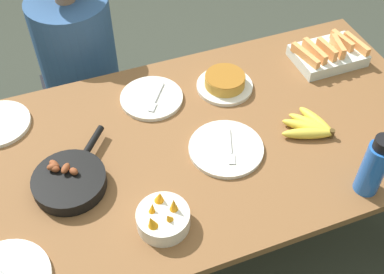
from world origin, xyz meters
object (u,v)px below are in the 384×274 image
banana_bunch (311,127)px  fruit_bowl_mango (163,218)px  skillet (70,181)px  empty_plate_far_right (226,148)px  empty_plate_near_front (152,98)px  water_bottle (374,166)px  frittata_plate_center (225,83)px  melon_tray (328,54)px  person_figure (83,80)px

banana_bunch → fruit_bowl_mango: (-0.64, -0.19, 0.02)m
skillet → empty_plate_far_right: bearing=-55.7°
empty_plate_near_front → water_bottle: (0.54, -0.67, 0.11)m
banana_bunch → skillet: skillet is taller
banana_bunch → water_bottle: water_bottle is taller
frittata_plate_center → empty_plate_far_right: frittata_plate_center is taller
banana_bunch → melon_tray: 0.44m
empty_plate_near_front → empty_plate_far_right: bearing=-63.9°
melon_tray → empty_plate_near_front: 0.78m
frittata_plate_center → fruit_bowl_mango: size_ratio=1.35×
empty_plate_far_right → person_figure: 0.96m
empty_plate_near_front → empty_plate_far_right: size_ratio=0.92×
water_bottle → empty_plate_near_front: bearing=129.0°
melon_tray → empty_plate_far_right: size_ratio=1.09×
person_figure → melon_tray: bearing=-28.3°
empty_plate_near_front → fruit_bowl_mango: fruit_bowl_mango is taller
banana_bunch → frittata_plate_center: bearing=121.4°
melon_tray → empty_plate_far_right: (-0.61, -0.31, -0.03)m
empty_plate_near_front → person_figure: (-0.21, 0.50, -0.25)m
skillet → empty_plate_near_front: (0.38, 0.31, -0.02)m
empty_plate_near_front → water_bottle: bearing=-51.0°
skillet → empty_plate_far_right: (0.55, -0.04, -0.02)m
frittata_plate_center → fruit_bowl_mango: fruit_bowl_mango is taller
melon_tray → person_figure: 1.15m
person_figure → banana_bunch: bearing=-50.8°
banana_bunch → empty_plate_far_right: size_ratio=0.74×
empty_plate_near_front → empty_plate_far_right: same height
banana_bunch → melon_tray: size_ratio=0.68×
melon_tray → empty_plate_far_right: 0.68m
melon_tray → water_bottle: bearing=-110.7°
frittata_plate_center → empty_plate_far_right: 0.33m
empty_plate_far_right → person_figure: bearing=114.1°
banana_bunch → skillet: (-0.88, 0.06, 0.01)m
banana_bunch → empty_plate_near_front: banana_bunch is taller
skillet → frittata_plate_center: 0.73m
melon_tray → skillet: (-1.16, -0.28, -0.01)m
water_bottle → person_figure: size_ratio=0.21×
frittata_plate_center → fruit_bowl_mango: 0.68m
empty_plate_near_front → person_figure: size_ratio=0.22×
banana_bunch → fruit_bowl_mango: 0.67m
skillet → person_figure: (0.17, 0.81, -0.27)m
empty_plate_near_front → person_figure: bearing=112.7°
banana_bunch → melon_tray: melon_tray is taller
frittata_plate_center → person_figure: person_figure is taller
skillet → frittata_plate_center: skillet is taller
fruit_bowl_mango → skillet: bearing=133.8°
banana_bunch → fruit_bowl_mango: bearing=-163.4°
skillet → melon_tray: bearing=-38.4°
banana_bunch → fruit_bowl_mango: fruit_bowl_mango is taller
skillet → water_bottle: bearing=-73.0°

